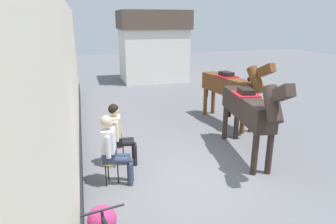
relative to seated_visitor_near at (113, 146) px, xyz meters
name	(u,v)px	position (x,y,z in m)	size (l,w,h in m)	color
ground_plane	(164,127)	(1.77, 2.77, -0.78)	(40.00, 40.00, 0.00)	slate
pub_facade_wall	(67,94)	(-0.78, 1.27, 0.76)	(0.34, 14.00, 3.40)	beige
distant_cottage	(153,45)	(3.17, 9.98, 1.02)	(3.40, 2.60, 3.50)	silver
seated_visitor_near	(113,146)	(0.00, 0.00, 0.00)	(0.61, 0.48, 1.39)	gold
seated_visitor_far	(119,132)	(0.21, 0.76, 0.00)	(0.61, 0.49, 1.39)	red
saddled_horse_near	(249,109)	(3.08, 0.38, 0.38)	(0.77, 2.98, 2.06)	#2D231E
saddled_horse_far	(230,87)	(3.75, 2.57, 0.38)	(0.78, 2.98, 2.06)	brown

